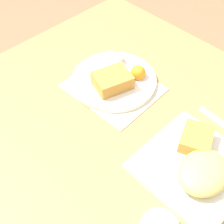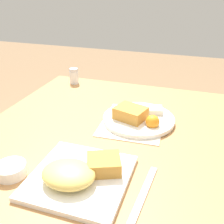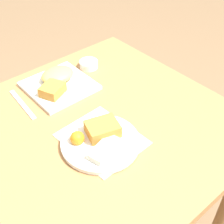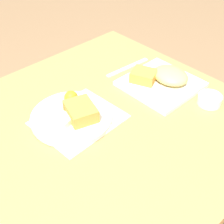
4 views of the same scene
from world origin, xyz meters
TOP-DOWN VIEW (x-y plane):
  - ground_plane at (0.00, 0.00)m, footprint 8.00×8.00m
  - dining_table at (0.00, 0.00)m, footprint 0.84×0.85m
  - menu_card at (0.05, 0.06)m, footprint 0.21×0.25m
  - plate_square_near at (0.00, -0.26)m, footprint 0.23×0.23m
  - plate_oval_far at (0.07, 0.07)m, footprint 0.24×0.24m

SIDE VIEW (x-z plane):
  - ground_plane at x=0.00m, z-range 0.00..0.00m
  - dining_table at x=0.00m, z-range 0.27..1.02m
  - menu_card at x=0.05m, z-range 0.75..0.75m
  - plate_oval_far at x=0.07m, z-range 0.74..0.79m
  - plate_square_near at x=0.00m, z-range 0.74..0.80m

